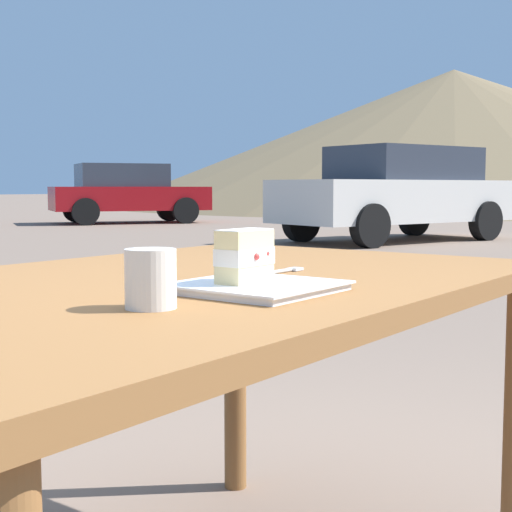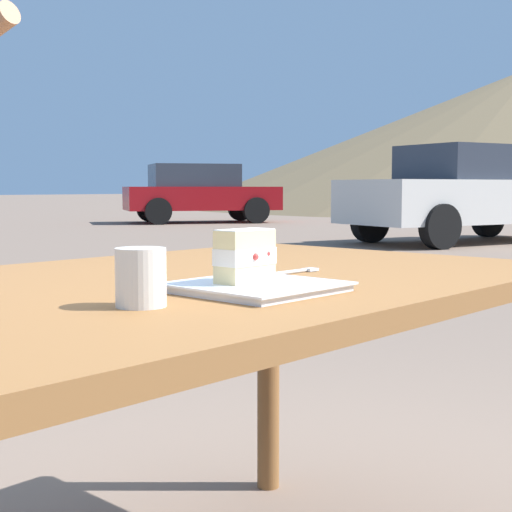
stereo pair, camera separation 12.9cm
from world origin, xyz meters
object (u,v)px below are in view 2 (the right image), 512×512
(patio_table, at_px, (194,323))
(cake_slice, at_px, (245,256))
(dessert_fork, at_px, (293,272))
(coffee_cup, at_px, (141,277))
(parked_car_near, at_px, (470,192))
(parked_car_far, at_px, (199,192))
(dessert_plate, at_px, (256,287))

(patio_table, distance_m, cake_slice, 0.28)
(cake_slice, relative_size, dessert_fork, 0.61)
(cake_slice, distance_m, coffee_cup, 0.23)
(patio_table, xyz_separation_m, parked_car_near, (11.08, 4.91, 0.18))
(parked_car_near, relative_size, parked_car_far, 1.11)
(coffee_cup, bearing_deg, cake_slice, -0.73)
(patio_table, distance_m, coffee_cup, 0.40)
(dessert_plate, bearing_deg, coffee_cup, 175.26)
(coffee_cup, relative_size, parked_car_near, 0.02)
(patio_table, height_order, parked_car_far, parked_car_far)
(cake_slice, bearing_deg, dessert_plate, -58.87)
(dessert_fork, bearing_deg, patio_table, 149.96)
(dessert_fork, distance_m, parked_car_near, 12.00)
(coffee_cup, height_order, parked_car_near, parked_car_near)
(coffee_cup, bearing_deg, patio_table, 34.59)
(dessert_plate, bearing_deg, parked_car_near, 24.75)
(dessert_plate, bearing_deg, patio_table, 73.13)
(dessert_plate, relative_size, parked_car_far, 0.06)
(dessert_plate, bearing_deg, parked_car_far, 46.85)
(parked_car_far, bearing_deg, dessert_fork, -132.85)
(cake_slice, bearing_deg, patio_table, 69.49)
(dessert_fork, bearing_deg, cake_slice, -157.57)
(patio_table, relative_size, cake_slice, 15.11)
(dessert_plate, height_order, dessert_fork, dessert_plate)
(patio_table, distance_m, dessert_fork, 0.23)
(cake_slice, distance_m, parked_car_near, 12.29)
(coffee_cup, xyz_separation_m, parked_car_far, (13.18, 13.79, -0.01))
(patio_table, height_order, dessert_fork, dessert_fork)
(parked_car_near, xyz_separation_m, parked_car_far, (1.79, 8.67, -0.05))
(coffee_cup, height_order, parked_car_far, parked_car_far)
(patio_table, xyz_separation_m, coffee_cup, (-0.31, -0.21, 0.14))
(patio_table, height_order, cake_slice, cake_slice)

